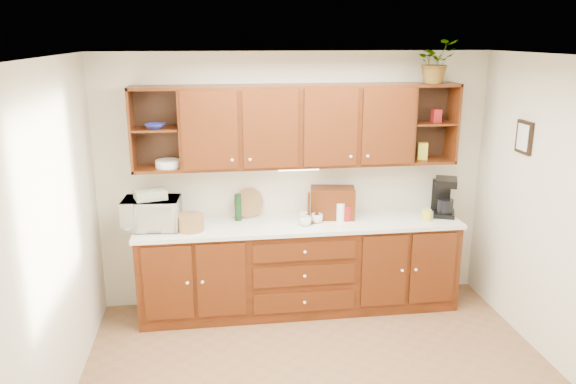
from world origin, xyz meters
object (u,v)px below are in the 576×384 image
object	(u,v)px
bread_box	(332,203)
coffee_maker	(444,197)
microwave	(152,214)
potted_plant	(435,62)

from	to	relation	value
bread_box	coffee_maker	xyz separation A→B (m)	(1.16, -0.08, 0.03)
microwave	coffee_maker	xyz separation A→B (m)	(2.96, 0.02, 0.04)
bread_box	coffee_maker	world-z (taller)	coffee_maker
bread_box	potted_plant	xyz separation A→B (m)	(0.98, -0.05, 1.40)
microwave	bread_box	distance (m)	1.80
bread_box	coffee_maker	size ratio (longest dim) A/B	1.12
microwave	bread_box	xyz separation A→B (m)	(1.80, 0.10, 0.01)
microwave	coffee_maker	world-z (taller)	coffee_maker
microwave	bread_box	world-z (taller)	bread_box
potted_plant	coffee_maker	bearing A→B (deg)	-9.77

